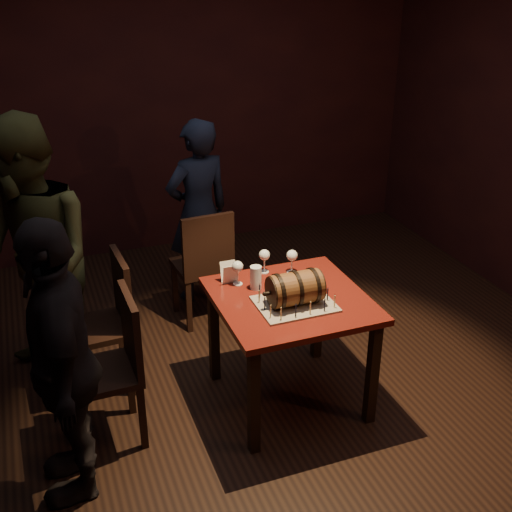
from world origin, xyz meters
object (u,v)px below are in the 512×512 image
Objects in this scene: wine_glass_mid at (264,256)px; pint_of_ale at (256,278)px; person_left_rear at (34,263)px; person_left_front at (62,362)px; chair_left_front at (116,361)px; chair_left_rear at (109,316)px; wine_glass_right at (292,256)px; person_back at (199,212)px; pub_table at (290,313)px; chair_back at (204,261)px; wine_glass_left at (238,268)px; barrel_cake at (295,288)px.

pint_of_ale is (-0.13, -0.19, -0.04)m from wine_glass_mid.
person_left_rear is 1.16× the size of person_left_front.
pint_of_ale is at bearing 8.75° from chair_left_front.
chair_left_rear is (-0.87, 0.37, -0.30)m from pint_of_ale.
person_left_rear is (-1.56, 0.39, 0.04)m from wine_glass_right.
person_back is (-0.28, 1.23, -0.11)m from wine_glass_right.
pub_table is 1.39m from person_left_front.
pint_of_ale is 0.10× the size of person_left_front.
pub_table is 1.14m from chair_back.
wine_glass_right is (0.38, 0.03, 0.00)m from wine_glass_left.
chair_left_front is at bearing 45.34° from person_back.
pint_of_ale is 0.16× the size of chair_back.
chair_back is at bearing 144.16° from person_left_front.
chair_left_front is at bearing 139.83° from person_left_front.
chair_back is at bearing 51.88° from chair_left_front.
wine_glass_mid is 0.11× the size of person_back.
wine_glass_right is at bearing -22.60° from wine_glass_mid.
person_back reaches higher than chair_back.
chair_back is 0.51× the size of person_left_rear.
wine_glass_mid reaches higher than pub_table.
person_left_front is (-0.34, -0.82, 0.26)m from chair_left_rear.
person_back is 0.83× the size of person_left_rear.
chair_back is 0.61× the size of person_back.
chair_left_front reaches higher than pub_table.
wine_glass_mid is 0.23m from pint_of_ale.
wine_glass_right reaches higher than pint_of_ale.
barrel_cake is 0.39× the size of chair_left_front.
barrel_cake is 1.36m from person_left_front.
wine_glass_left is at bearing 50.31° from person_left_rear.
barrel_cake is 1.25m from chair_left_rear.
wine_glass_right is at bearing -66.24° from chair_back.
person_back reaches higher than chair_left_rear.
wine_glass_right is 0.32m from pint_of_ale.
person_back is 0.96× the size of person_left_front.
chair_left_rear and chair_left_front have the same top height.
wine_glass_right is at bearing 4.46° from wine_glass_left.
wine_glass_left is 0.38m from wine_glass_right.
chair_left_front reaches higher than pint_of_ale.
chair_left_rear is (-1.01, 0.65, -0.34)m from barrel_cake.
person_back reaches higher than wine_glass_left.
chair_left_front is at bearing -164.36° from wine_glass_left.
chair_back is at bearing 93.95° from pint_of_ale.
wine_glass_left is 0.09× the size of person_left_rear.
wine_glass_left is 1.00× the size of wine_glass_right.
barrel_cake reaches higher than chair_back.
wine_glass_right is 0.95m from chair_back.
chair_left_rear is (-0.78, 0.28, -0.35)m from wine_glass_left.
pub_table is 0.57× the size of person_left_front.
person_back is at bearing 95.20° from pub_table.
chair_back is 1.00× the size of chair_left_rear.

